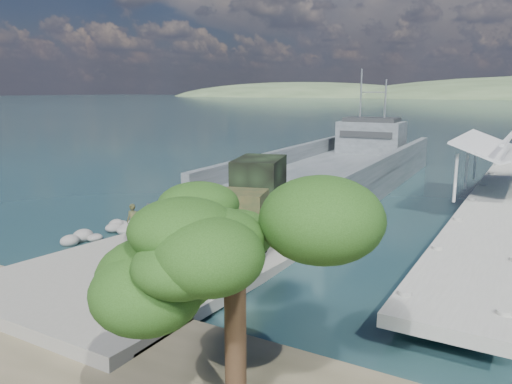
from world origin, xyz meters
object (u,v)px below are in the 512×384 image
pier (503,190)px  soldier (133,229)px  overhang_tree (228,237)px  landing_craft (336,176)px  military_truck (253,198)px

pier → soldier: (-15.73, -19.64, -0.19)m
soldier → overhang_tree: 14.67m
pier → overhang_tree: overhang_tree is taller
soldier → landing_craft: bearing=66.3°
military_truck → pier: bearing=34.9°
military_truck → soldier: military_truck is taller
landing_craft → overhang_tree: (9.17, -31.27, 3.96)m
landing_craft → military_truck: landing_craft is taller
pier → landing_craft: 13.84m
pier → overhang_tree: (-4.28, -28.13, 3.30)m
landing_craft → military_truck: (1.93, -17.74, 1.59)m
landing_craft → military_truck: bearing=-86.0°
landing_craft → military_truck: size_ratio=4.26×
soldier → pier: bearing=33.3°
pier → landing_craft: size_ratio=1.13×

